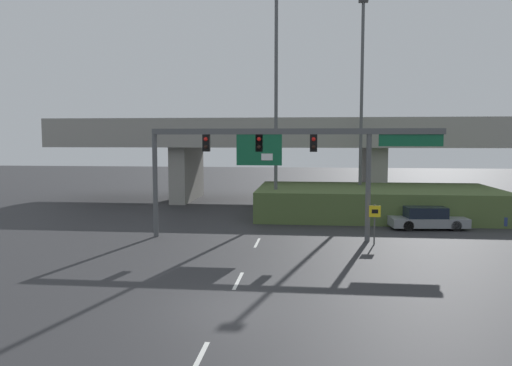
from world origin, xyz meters
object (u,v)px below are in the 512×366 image
(signal_gantry, at_px, (282,150))
(highway_light_pole_far, at_px, (276,99))
(highway_light_pole_near, at_px, (362,102))
(parked_sedan_near_right, at_px, (427,218))
(speed_limit_sign, at_px, (375,219))
(parked_sedan_mid_right, at_px, (465,215))

(signal_gantry, relative_size, highway_light_pole_far, 1.01)
(highway_light_pole_near, relative_size, parked_sedan_near_right, 3.30)
(speed_limit_sign, distance_m, parked_sedan_mid_right, 9.53)
(highway_light_pole_far, xyz_separation_m, parked_sedan_near_right, (9.62, -2.97, -7.67))
(speed_limit_sign, distance_m, parked_sedan_near_right, 6.45)
(signal_gantry, xyz_separation_m, highway_light_pole_near, (5.35, 11.27, 3.35))
(highway_light_pole_far, xyz_separation_m, parked_sedan_mid_right, (12.43, -1.32, -7.68))
(speed_limit_sign, height_order, parked_sedan_near_right, speed_limit_sign)
(speed_limit_sign, bearing_deg, highway_light_pole_far, 125.51)
(speed_limit_sign, relative_size, highway_light_pole_near, 0.13)
(highway_light_pole_near, xyz_separation_m, parked_sedan_mid_right, (6.23, -5.39, -7.70))
(highway_light_pole_near, height_order, parked_sedan_mid_right, highway_light_pole_near)
(parked_sedan_near_right, bearing_deg, signal_gantry, -159.80)
(highway_light_pole_far, relative_size, parked_sedan_near_right, 3.29)
(speed_limit_sign, height_order, parked_sedan_mid_right, speed_limit_sign)
(highway_light_pole_near, distance_m, parked_sedan_mid_right, 11.28)
(signal_gantry, xyz_separation_m, parked_sedan_mid_right, (11.59, 5.88, -4.35))
(parked_sedan_near_right, bearing_deg, speed_limit_sign, -132.43)
(speed_limit_sign, distance_m, highway_light_pole_far, 12.11)
(speed_limit_sign, bearing_deg, parked_sedan_near_right, 53.12)
(signal_gantry, distance_m, parked_sedan_near_right, 10.66)
(highway_light_pole_far, height_order, parked_sedan_near_right, highway_light_pole_far)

